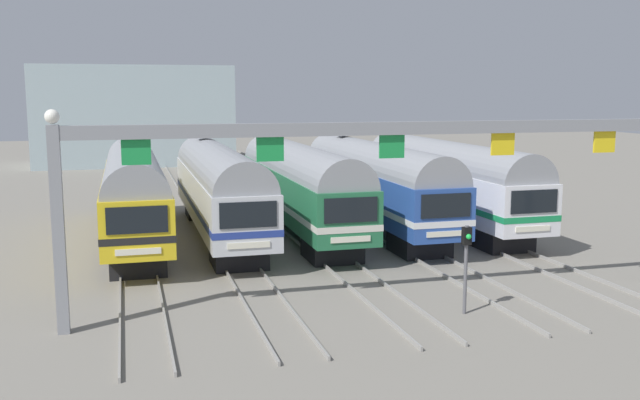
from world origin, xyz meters
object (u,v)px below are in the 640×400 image
at_px(commuter_train_silver, 219,186).
at_px(commuter_train_white, 445,178).
at_px(commuter_train_yellow, 133,189).
at_px(yard_signal_mast, 466,253).
at_px(commuter_train_green, 299,183).
at_px(commuter_train_blue, 374,180).
at_px(catenary_gantry, 392,157).

xyz_separation_m(commuter_train_silver, commuter_train_white, (12.71, -0.00, -0.00)).
distance_m(commuter_train_yellow, yard_signal_mast, 18.44).
distance_m(commuter_train_green, yard_signal_mast, 15.24).
distance_m(commuter_train_silver, commuter_train_white, 12.71).
height_order(commuter_train_blue, catenary_gantry, catenary_gantry).
relative_size(commuter_train_green, commuter_train_blue, 1.00).
height_order(commuter_train_yellow, commuter_train_green, same).
bearing_deg(commuter_train_silver, commuter_train_blue, 0.00).
height_order(commuter_train_green, yard_signal_mast, commuter_train_green).
height_order(commuter_train_blue, commuter_train_white, commuter_train_blue).
xyz_separation_m(commuter_train_yellow, yard_signal_mast, (10.59, -15.08, -0.56)).
distance_m(commuter_train_yellow, commuter_train_silver, 4.24).
height_order(commuter_train_yellow, commuter_train_blue, same).
bearing_deg(commuter_train_yellow, yard_signal_mast, -54.91).
distance_m(commuter_train_silver, yard_signal_mast, 16.37).
relative_size(commuter_train_silver, commuter_train_blue, 1.00).
relative_size(commuter_train_silver, yard_signal_mast, 5.91).
xyz_separation_m(commuter_train_white, yard_signal_mast, (-6.36, -15.07, -0.56)).
bearing_deg(commuter_train_silver, commuter_train_green, 0.00).
relative_size(commuter_train_blue, commuter_train_white, 1.00).
distance_m(commuter_train_green, commuter_train_blue, 4.24).
bearing_deg(commuter_train_silver, commuter_train_white, -0.02).
bearing_deg(commuter_train_green, commuter_train_yellow, 180.00).
relative_size(commuter_train_yellow, yard_signal_mast, 5.91).
bearing_deg(commuter_train_yellow, commuter_train_blue, 0.00).
relative_size(commuter_train_white, yard_signal_mast, 5.91).
relative_size(commuter_train_silver, commuter_train_green, 1.00).
xyz_separation_m(commuter_train_green, commuter_train_white, (8.47, -0.00, -0.00)).
bearing_deg(commuter_train_white, commuter_train_green, 179.97).
bearing_deg(catenary_gantry, commuter_train_green, 90.00).
distance_m(commuter_train_silver, commuter_train_blue, 8.47).
xyz_separation_m(commuter_train_silver, catenary_gantry, (4.24, -13.50, 2.57)).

